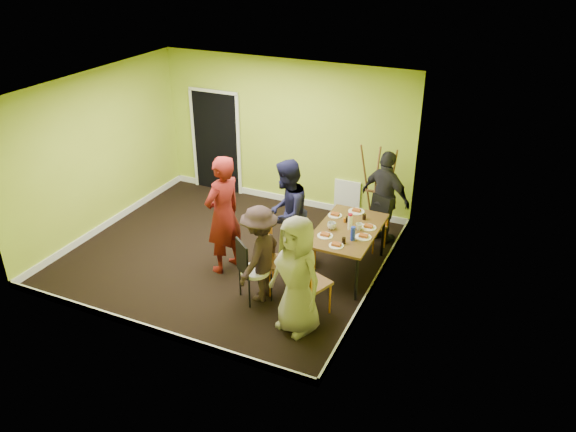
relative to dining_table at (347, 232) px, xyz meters
The scene contains 28 objects.
ground 2.09m from the dining_table, behind, with size 5.00×5.00×0.00m, color black.
room_walls 2.01m from the dining_table, behind, with size 5.04×4.54×2.82m.
dining_table is the anchor object (origin of this frame).
chair_left_far 0.76m from the dining_table, behind, with size 0.46×0.46×0.84m.
chair_left_near 1.19m from the dining_table, 128.68° to the right, with size 0.55×0.55×1.04m.
chair_back_end 1.04m from the dining_table, 77.45° to the left, with size 0.51×0.54×0.90m.
chair_front_end 1.34m from the dining_table, 95.06° to the right, with size 0.58×0.58×1.08m.
chair_bentwood 1.65m from the dining_table, 127.29° to the right, with size 0.53×0.54×0.98m.
easel 1.44m from the dining_table, 88.45° to the left, with size 0.65×0.61×1.63m.
plate_near_left 0.47m from the dining_table, 134.54° to the left, with size 0.22×0.22×0.01m, color white.
plate_near_right 0.43m from the dining_table, 122.97° to the right, with size 0.24×0.24×0.01m, color white.
plate_far_back 0.61m from the dining_table, 95.69° to the left, with size 0.26×0.26×0.01m, color white.
plate_far_front 0.57m from the dining_table, 87.73° to the right, with size 0.22×0.22×0.01m, color white.
plate_wall_back 0.33m from the dining_table, 30.29° to the left, with size 0.24×0.24×0.01m, color white.
plate_wall_front 0.35m from the dining_table, 27.86° to the right, with size 0.24×0.24×0.01m, color white.
thermos 0.17m from the dining_table, ahead, with size 0.07×0.07×0.23m, color white.
blue_bottle 0.39m from the dining_table, 59.30° to the right, with size 0.07×0.07×0.22m, color #1A2DC7.
orange_bottle 0.24m from the dining_table, 122.38° to the left, with size 0.04×0.04×0.07m, color orange.
glass_mid 0.24m from the dining_table, 108.45° to the left, with size 0.07×0.07×0.09m, color black.
glass_back 0.44m from the dining_table, 71.68° to the left, with size 0.06×0.06×0.09m, color black.
glass_front 0.47m from the dining_table, 78.36° to the right, with size 0.06×0.06×0.09m, color black.
cup_a 0.27m from the dining_table, 155.02° to the right, with size 0.14×0.14×0.11m, color white.
cup_b 0.20m from the dining_table, 16.06° to the left, with size 0.11×0.11×0.10m, color white.
person_standing 1.92m from the dining_table, 158.01° to the right, with size 0.69×0.45×1.90m, color maroon.
person_left_far 0.98m from the dining_table, behind, with size 0.85×0.66×1.75m, color black.
person_left_near 1.50m from the dining_table, 126.93° to the right, with size 0.94×0.54×1.46m, color black.
person_back_end 1.21m from the dining_table, 77.59° to the left, with size 0.96×0.40×1.63m, color black.
person_front_end 1.64m from the dining_table, 94.73° to the right, with size 0.81×0.53×1.67m, color gray.
Camera 1 is at (4.23, -6.92, 4.82)m, focal length 35.00 mm.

